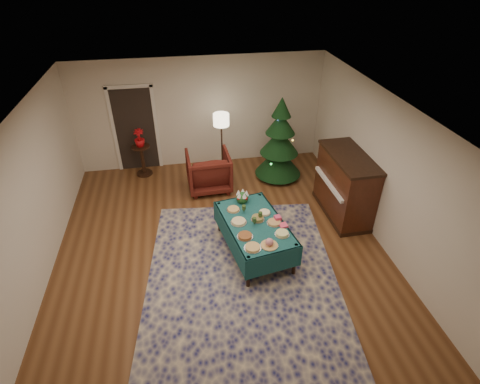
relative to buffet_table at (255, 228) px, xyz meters
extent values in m
plane|color=#593319|center=(-0.59, 0.10, -0.54)|extent=(7.00, 7.00, 0.00)
plane|color=white|center=(-0.59, 0.10, 2.16)|extent=(7.00, 7.00, 0.00)
plane|color=beige|center=(-0.59, 3.60, 0.81)|extent=(6.00, 0.00, 6.00)
plane|color=beige|center=(-3.59, 0.10, 0.81)|extent=(0.00, 7.00, 7.00)
plane|color=beige|center=(2.41, 0.10, 0.81)|extent=(0.00, 7.00, 7.00)
cube|color=black|center=(-2.19, 3.58, 0.48)|extent=(0.92, 0.02, 2.04)
cube|color=silver|center=(-2.69, 3.57, 0.51)|extent=(0.08, 0.04, 2.14)
cube|color=silver|center=(-1.69, 3.57, 0.51)|extent=(0.08, 0.04, 2.14)
cube|color=silver|center=(-2.19, 3.57, 1.56)|extent=(1.08, 0.04, 0.08)
cube|color=#15174F|center=(-0.34, -0.66, -0.53)|extent=(3.66, 4.54, 0.02)
cylinder|color=black|center=(-0.28, -0.84, -0.20)|extent=(0.06, 0.06, 0.67)
cylinder|color=black|center=(-0.55, 0.69, -0.20)|extent=(0.06, 0.06, 0.67)
cylinder|color=black|center=(0.55, -0.69, -0.20)|extent=(0.06, 0.06, 0.67)
cylinder|color=black|center=(0.28, 0.84, -0.20)|extent=(0.06, 0.06, 0.67)
cube|color=#134144|center=(0.00, 0.00, 0.12)|extent=(1.27, 1.85, 0.04)
cube|color=#134144|center=(-0.15, 0.83, -0.08)|extent=(1.00, 0.20, 0.42)
cube|color=#134144|center=(0.15, -0.83, -0.08)|extent=(1.00, 0.20, 0.42)
cube|color=#134144|center=(0.48, 0.08, -0.08)|extent=(0.33, 1.71, 0.42)
cube|color=#134144|center=(-0.48, -0.08, -0.08)|extent=(0.33, 1.71, 0.42)
cylinder|color=silver|center=(-0.17, -0.65, 0.14)|extent=(0.29, 0.29, 0.01)
cylinder|color=tan|center=(-0.17, -0.65, 0.16)|extent=(0.24, 0.24, 0.03)
cylinder|color=silver|center=(0.10, -0.64, 0.14)|extent=(0.29, 0.29, 0.01)
sphere|color=#CC727A|center=(0.10, -0.64, 0.21)|extent=(0.13, 0.13, 0.13)
cylinder|color=silver|center=(0.38, -0.41, 0.14)|extent=(0.25, 0.25, 0.01)
cylinder|color=#D8D172|center=(0.38, -0.41, 0.17)|extent=(0.21, 0.21, 0.04)
cylinder|color=silver|center=(-0.24, -0.36, 0.14)|extent=(0.27, 0.27, 0.01)
cylinder|color=brown|center=(-0.24, -0.36, 0.16)|extent=(0.23, 0.23, 0.04)
cylinder|color=silver|center=(0.33, -0.08, 0.14)|extent=(0.27, 0.27, 0.01)
cylinder|color=#B2844C|center=(0.33, -0.08, 0.16)|extent=(0.23, 0.23, 0.03)
cylinder|color=silver|center=(-0.28, 0.05, 0.14)|extent=(0.29, 0.29, 0.01)
cylinder|color=#D8BF7F|center=(-0.28, 0.05, 0.16)|extent=(0.25, 0.25, 0.04)
cylinder|color=silver|center=(0.07, 0.07, 0.14)|extent=(0.25, 0.25, 0.01)
cylinder|color=maroon|center=(0.07, 0.07, 0.17)|extent=(0.21, 0.21, 0.05)
cylinder|color=silver|center=(0.23, 0.23, 0.14)|extent=(0.23, 0.23, 0.01)
cylinder|color=#F2EACC|center=(0.23, 0.23, 0.16)|extent=(0.19, 0.19, 0.03)
cylinder|color=silver|center=(-0.31, 0.43, 0.14)|extent=(0.25, 0.25, 0.01)
cylinder|color=tan|center=(-0.31, 0.43, 0.16)|extent=(0.21, 0.21, 0.03)
cone|color=#2D471E|center=(-0.14, 0.32, 0.17)|extent=(0.06, 0.06, 0.08)
cylinder|color=#2D471E|center=(-0.14, 0.32, 0.25)|extent=(0.07, 0.07, 0.08)
cone|color=#2D471E|center=(0.11, 0.07, 0.17)|extent=(0.06, 0.06, 0.08)
cylinder|color=#2D471E|center=(0.11, 0.07, 0.25)|extent=(0.07, 0.07, 0.08)
cone|color=#2D471E|center=(-0.02, -0.07, 0.17)|extent=(0.06, 0.06, 0.08)
cylinder|color=#2D471E|center=(-0.02, -0.07, 0.25)|extent=(0.07, 0.07, 0.08)
cube|color=#F24363|center=(0.47, -0.19, 0.15)|extent=(0.16, 0.16, 0.04)
cube|color=#D93C66|center=(0.41, -0.01, 0.18)|extent=(0.12, 0.12, 0.09)
sphere|color=#1E4C1E|center=(-0.10, 0.66, 0.22)|extent=(0.23, 0.23, 0.23)
cone|color=white|center=(-0.02, 0.66, 0.33)|extent=(0.09, 0.09, 0.11)
cone|color=white|center=(-0.08, 0.74, 0.33)|extent=(0.09, 0.09, 0.11)
cone|color=white|center=(-0.17, 0.71, 0.33)|extent=(0.09, 0.09, 0.11)
cone|color=white|center=(-0.17, 0.62, 0.33)|extent=(0.09, 0.09, 0.11)
cone|color=white|center=(-0.08, 0.59, 0.33)|extent=(0.09, 0.09, 0.11)
sphere|color=#B20C0F|center=(-0.02, 0.72, 0.26)|extent=(0.06, 0.06, 0.06)
sphere|color=#B20C0F|center=(-0.16, 0.74, 0.26)|extent=(0.06, 0.06, 0.06)
sphere|color=#B20C0F|center=(-0.18, 0.61, 0.26)|extent=(0.06, 0.06, 0.06)
sphere|color=#B20C0F|center=(-0.05, 0.58, 0.26)|extent=(0.06, 0.06, 0.06)
imported|color=#4F1811|center=(-0.58, 2.32, -0.05)|extent=(0.99, 0.93, 0.98)
cylinder|color=#A57F3F|center=(-0.18, 2.98, -0.52)|extent=(0.26, 0.26, 0.03)
cylinder|color=black|center=(-0.18, 2.98, 0.16)|extent=(0.04, 0.04, 1.40)
cylinder|color=#FFEABF|center=(-0.18, 2.98, 0.86)|extent=(0.37, 0.37, 0.28)
cylinder|color=black|center=(-2.10, 3.22, -0.52)|extent=(0.39, 0.39, 0.04)
cylinder|color=black|center=(-2.10, 3.22, -0.16)|extent=(0.09, 0.09, 0.71)
cylinder|color=black|center=(-2.10, 3.22, 0.21)|extent=(0.43, 0.43, 0.03)
imported|color=red|center=(-2.10, 3.22, 0.35)|extent=(0.24, 0.43, 0.24)
cylinder|color=black|center=(1.13, 2.54, -0.46)|extent=(0.12, 0.12, 0.16)
cone|color=black|center=(1.13, 2.54, -0.09)|extent=(1.25, 1.25, 0.70)
cone|color=black|center=(1.13, 2.54, 0.41)|extent=(1.02, 1.02, 0.60)
cone|color=black|center=(1.13, 2.54, 0.87)|extent=(0.77, 0.77, 0.50)
cone|color=black|center=(1.13, 2.54, 1.25)|extent=(0.50, 0.50, 0.45)
cube|color=black|center=(2.06, 0.85, -0.49)|extent=(0.71, 1.57, 0.09)
cube|color=#33190C|center=(2.06, 0.85, 0.14)|extent=(0.68, 1.55, 1.27)
cube|color=black|center=(2.06, 0.85, 0.80)|extent=(0.73, 1.59, 0.05)
cube|color=white|center=(1.73, 0.85, 0.23)|extent=(0.15, 1.32, 0.07)
camera|label=1|loc=(-1.17, -5.08, 4.23)|focal=28.00mm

